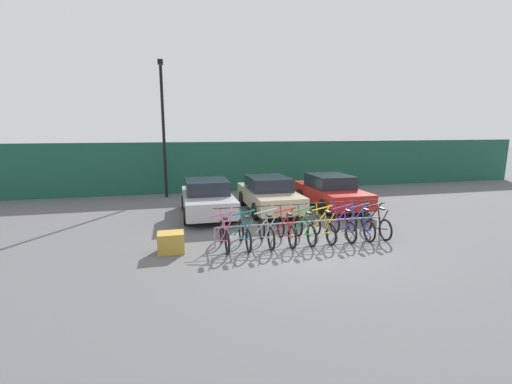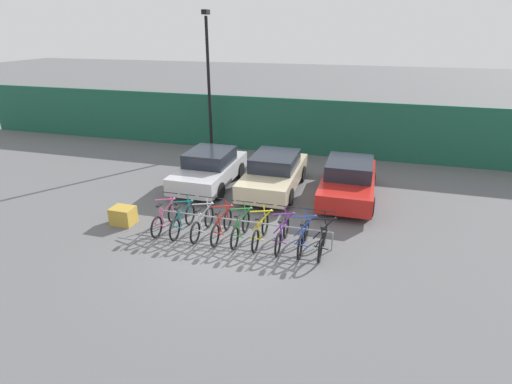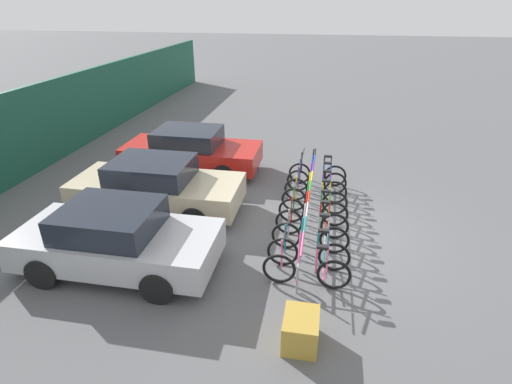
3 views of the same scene
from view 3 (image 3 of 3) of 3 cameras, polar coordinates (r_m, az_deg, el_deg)
name	(u,v)px [view 3 (image 3 of 3)]	position (r m, az deg, el deg)	size (l,w,h in m)	color
ground_plane	(333,230)	(9.91, 11.00, -5.31)	(120.00, 120.00, 0.00)	#59595B
bike_rack	(307,206)	(9.81, 7.32, -1.98)	(5.34, 0.04, 0.57)	gray
bicycle_pink	(306,270)	(7.84, 7.18, -10.96)	(0.68, 1.71, 1.05)	black
bicycle_teal	(308,253)	(8.32, 7.46, -8.58)	(0.68, 1.71, 1.05)	black
bicycle_silver	(310,236)	(8.86, 7.73, -6.26)	(0.68, 1.71, 1.05)	black
bicycle_red	(312,222)	(9.38, 7.95, -4.31)	(0.68, 1.71, 1.05)	black
bicycle_green	(313,211)	(9.89, 8.14, -2.64)	(0.68, 1.71, 1.05)	black
bicycle_yellow	(314,200)	(10.42, 8.32, -1.09)	(0.68, 1.71, 1.05)	black
bicycle_purple	(315,189)	(10.99, 8.49, 0.39)	(0.68, 1.71, 1.05)	black
bicycle_blue	(316,180)	(11.54, 8.63, 1.65)	(0.68, 1.71, 1.05)	black
bicycle_black	(317,173)	(12.03, 8.75, 2.68)	(0.68, 1.71, 1.05)	black
car_silver	(117,239)	(8.57, -19.29, -6.34)	(1.91, 4.03, 1.40)	#B7B7BC
car_beige	(156,186)	(10.64, -14.04, 0.84)	(1.91, 4.33, 1.40)	#C1B28E
car_red	(191,151)	(12.97, -9.23, 5.86)	(1.91, 4.29, 1.40)	red
cargo_crate	(301,330)	(6.79, 6.41, -19.01)	(0.70, 0.56, 0.55)	#B28C33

